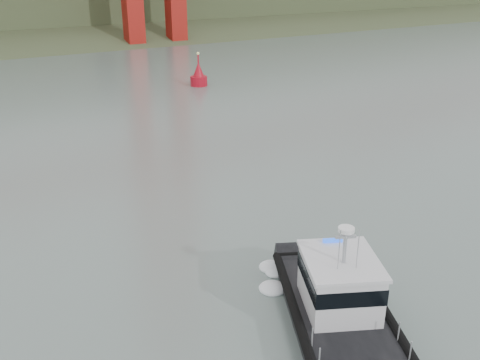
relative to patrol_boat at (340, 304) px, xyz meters
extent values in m
plane|color=slate|center=(1.72, 3.87, -1.20)|extent=(400.00, 400.00, 0.00)
cube|color=#364A2A|center=(1.72, 95.87, -1.20)|extent=(500.00, 44.72, 16.25)
cube|color=black|center=(-1.17, 0.36, -0.83)|extent=(5.11, 9.51, 1.08)
cube|color=black|center=(1.05, -0.63, -0.83)|extent=(5.11, 9.51, 1.08)
cube|color=black|center=(-0.24, -0.54, -0.39)|extent=(6.78, 9.27, 0.22)
cube|color=silver|center=(0.12, 0.28, 0.75)|extent=(3.79, 4.06, 2.07)
cube|color=black|center=(0.12, 0.28, 1.12)|extent=(3.86, 4.13, 0.67)
cube|color=silver|center=(0.12, 0.28, 1.86)|extent=(4.02, 4.30, 0.14)
cylinder|color=#999DA2|center=(0.01, 0.03, 2.59)|extent=(0.14, 0.14, 1.62)
cylinder|color=white|center=(0.01, 0.03, 3.36)|extent=(0.63, 0.63, 0.16)
cylinder|color=#A20B1A|center=(15.20, 44.11, -0.75)|extent=(2.02, 2.02, 1.35)
cone|color=#A20B1A|center=(15.20, 44.11, 0.60)|extent=(1.57, 1.57, 2.02)
cylinder|color=#A20B1A|center=(15.20, 44.11, 1.94)|extent=(0.18, 0.18, 1.12)
sphere|color=#E5D87F|center=(15.20, 44.11, 2.62)|extent=(0.34, 0.34, 0.34)
camera|label=1|loc=(-12.42, -13.44, 12.75)|focal=40.00mm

